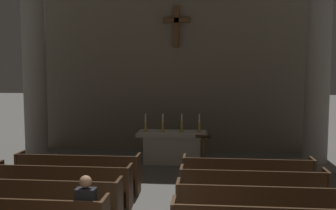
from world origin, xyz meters
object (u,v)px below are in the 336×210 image
Objects in this scene: pew_left_row_4 at (63,185)px; pew_right_row_3 at (259,209)px; lectern at (203,155)px; candlestick_outer_right at (199,126)px; column_left_second at (34,49)px; candlestick_outer_left at (146,126)px; pew_right_row_4 at (253,191)px; column_right_second at (319,47)px; altar at (172,146)px; pew_right_row_5 at (247,177)px; pew_left_row_5 at (78,173)px; candlestick_inner_left at (163,126)px; candlestick_inner_right at (182,126)px; pew_left_row_3 at (43,202)px.

pew_left_row_4 is 1.00× the size of pew_right_row_3.
pew_right_row_3 is at bearing -75.52° from lectern.
column_left_second is at bearing -176.03° from candlestick_outer_right.
pew_right_row_4 is at bearing -55.55° from candlestick_outer_left.
column_right_second is 4.59m from lectern.
pew_right_row_3 is 1.00× the size of pew_right_row_4.
pew_right_row_3 and pew_right_row_4 have the same top height.
lectern is at bearing -83.52° from candlestick_outer_right.
candlestick_outer_left is at bearing 146.84° from lectern.
altar is 3.87× the size of candlestick_outer_right.
candlestick_outer_right is (-1.18, 3.15, 0.71)m from pew_right_row_5.
pew_left_row_4 is 1.00× the size of pew_left_row_5.
pew_left_row_5 is 0.41× the size of column_right_second.
candlestick_inner_left is (-0.30, -0.00, 0.65)m from altar.
pew_right_row_3 is at bearing -37.72° from column_left_second.
pew_left_row_5 is 5.31× the size of candlestick_inner_left.
lectern is at bearing -50.58° from altar.
pew_left_row_5 is 5.31× the size of candlestick_outer_left.
column_right_second is at bearing -4.75° from altar.
pew_left_row_4 is 5.31× the size of candlestick_outer_left.
candlestick_inner_left is at bearing 119.03° from pew_right_row_4.
column_left_second is 13.01× the size of candlestick_inner_right.
candlestick_inner_left reaches higher than altar.
candlestick_inner_right reaches higher than lectern.
pew_right_row_4 is 1.05m from pew_right_row_5.
column_right_second is (2.27, 2.79, 3.13)m from pew_right_row_5.
pew_left_row_5 and pew_right_row_4 have the same top height.
candlestick_outer_left is at bearing 180.00° from candlestick_inner_right.
pew_right_row_3 is 5.64m from altar.
pew_right_row_4 is 2.61× the size of lectern.
pew_right_row_4 is 8.05m from column_left_second.
candlestick_outer_right is 0.49× the size of lectern.
pew_right_row_4 is at bearing 90.00° from pew_right_row_3.
pew_left_row_4 is at bearing 165.49° from pew_right_row_3.
candlestick_outer_right is at bearing 47.54° from pew_left_row_5.
pew_left_row_4 is 8.05m from column_right_second.
pew_right_row_4 is at bearing -64.18° from altar.
candlestick_outer_left is 1.00× the size of candlestick_inner_right.
candlestick_inner_left is 1.15m from candlestick_outer_right.
altar reaches higher than pew_left_row_3.
candlestick_inner_right is at bearing 180.00° from candlestick_outer_right.
column_left_second is at bearing 142.28° from pew_right_row_3.
column_right_second is at bearing 65.18° from pew_right_row_3.
candlestick_outer_left reaches higher than lectern.
pew_left_row_3 is at bearing -142.28° from column_right_second.
candlestick_inner_left is (1.73, 5.26, 0.71)m from pew_left_row_3.
column_left_second is 6.17m from lectern.
lectern is (5.29, -0.84, -3.06)m from column_left_second.
lectern is (1.84, -1.20, -0.64)m from candlestick_outer_left.
candlestick_inner_left is (0.55, 0.00, 0.00)m from candlestick_outer_left.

